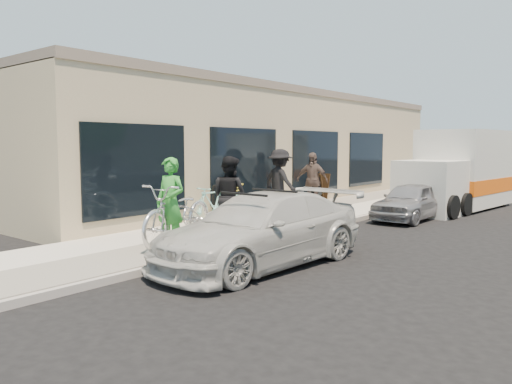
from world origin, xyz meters
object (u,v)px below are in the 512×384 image
Objects in this scene: sedan_white at (261,230)px; bystander_a at (280,181)px; bike_rack at (223,198)px; tandem_bike at (179,214)px; man_standing at (230,197)px; cruiser_bike_c at (237,201)px; bystander_b at (312,181)px; cruiser_bike_a at (213,204)px; sandwich_board at (318,188)px; cruiser_bike_b at (235,202)px; sedan_silver at (410,201)px; woman_rider at (170,203)px; moving_truck at (459,174)px.

sedan_white is 2.42× the size of bystander_a.
bike_rack is 3.67m from tandem_bike.
man_standing is at bearing 151.75° from sedan_white.
bystander_b is at bearing 64.07° from cruiser_bike_c.
tandem_bike is 2.82m from cruiser_bike_a.
sandwich_board reaches higher than cruiser_bike_b.
bike_rack is 0.29× the size of sedan_silver.
sandwich_board is 0.63× the size of cruiser_bike_b.
bike_rack is 1.96m from bystander_a.
woman_rider is at bearing -69.95° from cruiser_bike_b.
moving_truck is 9.18m from cruiser_bike_a.
cruiser_bike_c is (0.16, -0.09, 0.05)m from cruiser_bike_b.
cruiser_bike_b is (-1.99, 2.44, -0.47)m from man_standing.
bike_rack is 4.93m from sedan_white.
bystander_a is (-1.38, 3.77, 0.06)m from man_standing.
bystander_a is 1.59m from bystander_b.
sandwich_board is 8.95m from woman_rider.
sandwich_board is 4.06m from sedan_silver.
cruiser_bike_c is (-1.83, 2.34, -0.42)m from man_standing.
bike_rack is 0.20× the size of sedan_white.
woman_rider is 1.08× the size of cruiser_bike_a.
sedan_silver is 0.57× the size of moving_truck.
sandwich_board is 4.67m from cruiser_bike_b.
tandem_bike is 1.45× the size of cruiser_bike_a.
bystander_b reaches higher than man_standing.
moving_truck is (4.04, 7.62, 0.47)m from bike_rack.
cruiser_bike_a is at bearing -64.91° from bike_rack.
tandem_bike is at bearing 114.70° from bystander_a.
man_standing is at bearing -67.37° from cruiser_bike_c.
sedan_white is 7.10m from sedan_silver.
cruiser_bike_b is (-3.79, 3.58, -0.08)m from sedan_white.
tandem_bike is at bearing 79.14° from man_standing.
woman_rider is (-2.15, -11.19, -0.15)m from moving_truck.
bike_rack is 5.50m from sedan_silver.
moving_truck is at bearing 46.63° from cruiser_bike_c.
tandem_bike is at bearing -75.61° from sandwich_board.
tandem_bike reaches higher than sedan_silver.
cruiser_bike_c is 0.87× the size of bystander_b.
man_standing is 0.99× the size of bystander_b.
sedan_silver is 2.05× the size of cruiser_bike_c.
tandem_bike is 1.32m from man_standing.
tandem_bike is at bearing -61.41° from bike_rack.
bystander_a is at bearing -114.93° from moving_truck.
woman_rider is at bearing 86.45° from man_standing.
woman_rider is 0.94× the size of bystander_a.
moving_truck is 11.08m from tandem_bike.
bike_rack is at bearing 103.62° from tandem_bike.
sedan_white is 2.03m from woman_rider.
sedan_silver reaches higher than cruiser_bike_b.
moving_truck is (4.15, 2.47, 0.53)m from sandwich_board.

